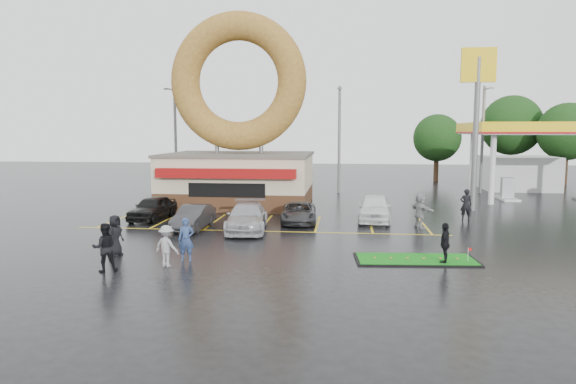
# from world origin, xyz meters

# --- Properties ---
(ground) EXTENTS (120.00, 120.00, 0.00)m
(ground) POSITION_xyz_m (0.00, 0.00, 0.00)
(ground) COLOR black
(ground) RESTS_ON ground
(donut_shop) EXTENTS (10.20, 8.70, 13.50)m
(donut_shop) POSITION_xyz_m (-3.00, 12.97, 4.46)
(donut_shop) COLOR #472B19
(donut_shop) RESTS_ON ground
(gas_station) EXTENTS (12.30, 13.65, 5.90)m
(gas_station) POSITION_xyz_m (20.00, 20.94, 3.70)
(gas_station) COLOR silver
(gas_station) RESTS_ON ground
(shell_sign) EXTENTS (2.20, 0.36, 10.60)m
(shell_sign) POSITION_xyz_m (13.00, 12.00, 7.38)
(shell_sign) COLOR slate
(shell_sign) RESTS_ON ground
(streetlight_left) EXTENTS (0.40, 2.21, 9.00)m
(streetlight_left) POSITION_xyz_m (-10.00, 19.92, 4.78)
(streetlight_left) COLOR slate
(streetlight_left) RESTS_ON ground
(streetlight_mid) EXTENTS (0.40, 2.21, 9.00)m
(streetlight_mid) POSITION_xyz_m (4.00, 20.92, 4.78)
(streetlight_mid) COLOR slate
(streetlight_mid) RESTS_ON ground
(streetlight_right) EXTENTS (0.40, 2.21, 9.00)m
(streetlight_right) POSITION_xyz_m (16.00, 21.92, 4.78)
(streetlight_right) COLOR slate
(streetlight_right) RESTS_ON ground
(tree_far_a) EXTENTS (5.60, 5.60, 8.00)m
(tree_far_a) POSITION_xyz_m (26.00, 30.00, 5.18)
(tree_far_a) COLOR #332114
(tree_far_a) RESTS_ON ground
(tree_far_c) EXTENTS (6.30, 6.30, 9.00)m
(tree_far_c) POSITION_xyz_m (22.00, 34.00, 5.84)
(tree_far_c) COLOR #332114
(tree_far_c) RESTS_ON ground
(tree_far_d) EXTENTS (4.90, 4.90, 7.00)m
(tree_far_d) POSITION_xyz_m (14.00, 32.00, 4.53)
(tree_far_d) COLOR #332114
(tree_far_d) RESTS_ON ground
(car_black) EXTENTS (2.04, 4.31, 1.42)m
(car_black) POSITION_xyz_m (-6.86, 6.19, 0.71)
(car_black) COLOR black
(car_black) RESTS_ON ground
(car_dgrey) EXTENTS (1.55, 3.97, 1.29)m
(car_dgrey) POSITION_xyz_m (-3.57, 3.57, 0.64)
(car_dgrey) COLOR #2C2B2E
(car_dgrey) RESTS_ON ground
(car_silver) EXTENTS (2.55, 5.20, 1.45)m
(car_silver) POSITION_xyz_m (-0.62, 3.50, 0.73)
(car_silver) COLOR #A7A8AD
(car_silver) RESTS_ON ground
(car_grey) EXTENTS (2.22, 4.35, 1.18)m
(car_grey) POSITION_xyz_m (1.91, 6.14, 0.59)
(car_grey) COLOR #2F2F31
(car_grey) RESTS_ON ground
(car_white) EXTENTS (2.22, 4.75, 1.57)m
(car_white) POSITION_xyz_m (6.29, 7.10, 0.79)
(car_white) COLOR white
(car_white) RESTS_ON ground
(person_blue) EXTENTS (0.70, 0.52, 1.77)m
(person_blue) POSITION_xyz_m (-1.87, -3.06, 0.89)
(person_blue) COLOR navy
(person_blue) RESTS_ON ground
(person_blackjkt) EXTENTS (1.12, 1.04, 1.85)m
(person_blackjkt) POSITION_xyz_m (-4.42, -4.96, 0.92)
(person_blackjkt) COLOR black
(person_blackjkt) RESTS_ON ground
(person_hoodie) EXTENTS (1.19, 0.92, 1.63)m
(person_hoodie) POSITION_xyz_m (-2.36, -4.00, 0.82)
(person_hoodie) COLOR gray
(person_hoodie) RESTS_ON ground
(person_bystander) EXTENTS (0.70, 0.94, 1.74)m
(person_bystander) POSITION_xyz_m (-5.14, -2.52, 0.87)
(person_bystander) COLOR black
(person_bystander) RESTS_ON ground
(person_cameraman) EXTENTS (0.62, 1.04, 1.67)m
(person_cameraman) POSITION_xyz_m (8.50, -2.44, 0.83)
(person_cameraman) COLOR black
(person_cameraman) RESTS_ON ground
(person_walker_near) EXTENTS (1.35, 1.85, 1.94)m
(person_walker_near) POSITION_xyz_m (8.63, 5.35, 0.97)
(person_walker_near) COLOR gray
(person_walker_near) RESTS_ON ground
(person_walker_far) EXTENTS (0.70, 0.47, 1.88)m
(person_walker_far) POSITION_xyz_m (11.65, 7.98, 0.94)
(person_walker_far) COLOR black
(person_walker_far) RESTS_ON ground
(dumpster) EXTENTS (1.82, 1.23, 1.30)m
(dumpster) POSITION_xyz_m (-7.50, 13.04, 0.65)
(dumpster) COLOR #183E18
(dumpster) RESTS_ON ground
(putting_green) EXTENTS (5.05, 2.47, 0.61)m
(putting_green) POSITION_xyz_m (7.45, -1.96, 0.04)
(putting_green) COLOR black
(putting_green) RESTS_ON ground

